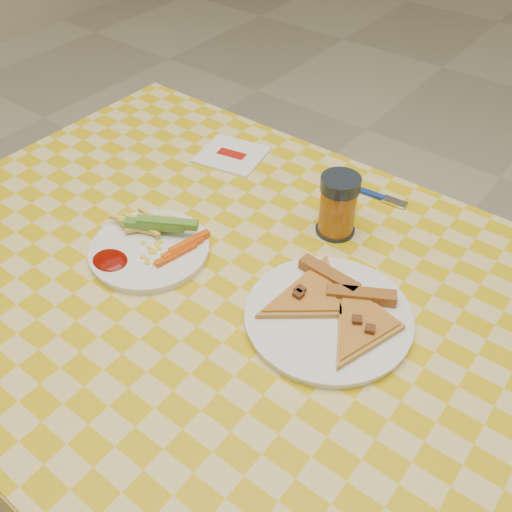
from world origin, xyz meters
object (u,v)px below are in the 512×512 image
object	(u,v)px
plate_right	(328,318)
drink_glass	(338,206)
table	(241,317)
plate_left	(150,250)

from	to	relation	value
plate_right	drink_glass	size ratio (longest dim) A/B	2.19
table	drink_glass	size ratio (longest dim) A/B	11.10
drink_glass	plate_right	bearing A→B (deg)	-60.94
table	plate_left	xyz separation A→B (m)	(-0.18, -0.03, 0.08)
plate_right	table	bearing A→B (deg)	-169.72
table	plate_left	size ratio (longest dim) A/B	6.29
table	drink_glass	xyz separation A→B (m)	(0.05, 0.22, 0.13)
table	drink_glass	distance (m)	0.26
plate_left	plate_right	distance (m)	0.33
table	plate_right	bearing A→B (deg)	10.28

